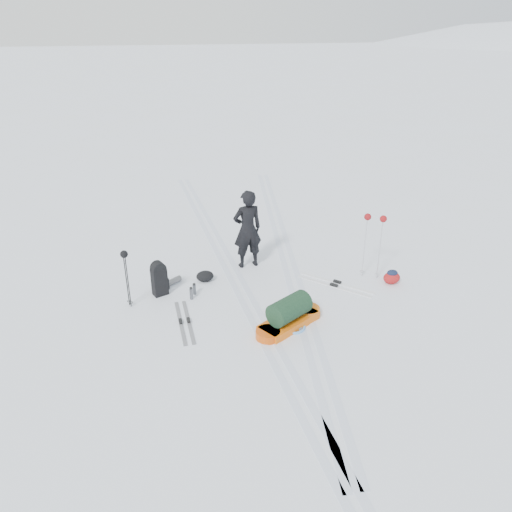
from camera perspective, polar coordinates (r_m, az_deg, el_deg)
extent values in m
plane|color=white|center=(10.64, -0.95, -5.21)|extent=(200.00, 200.00, 0.00)
ellipsoid|color=white|center=(157.13, 26.21, -7.92)|extent=(256.00, 192.00, 160.00)
cube|color=silver|center=(10.62, -1.59, -5.27)|extent=(1.40, 17.97, 0.01)
cube|color=silver|center=(10.66, -0.32, -5.13)|extent=(1.40, 17.97, 0.01)
cube|color=silver|center=(12.62, 2.96, 0.04)|extent=(2.09, 13.88, 0.01)
cube|color=silver|center=(12.68, 4.01, 0.14)|extent=(2.09, 13.88, 0.01)
imported|color=black|center=(11.72, -0.99, 3.07)|extent=(0.76, 0.56, 1.91)
cube|color=orange|center=(9.85, 3.77, -7.56)|extent=(1.36, 1.13, 0.16)
cylinder|color=orange|center=(10.23, 5.99, -6.27)|extent=(0.65, 0.65, 0.16)
cylinder|color=#CA490B|center=(9.49, 1.37, -8.94)|extent=(0.65, 0.65, 0.16)
cylinder|color=black|center=(9.68, 3.83, -6.01)|extent=(0.97, 0.85, 0.47)
cube|color=black|center=(10.95, -10.97, -2.91)|extent=(0.37, 0.32, 0.62)
cylinder|color=black|center=(10.80, -11.11, -1.40)|extent=(0.36, 0.31, 0.30)
cube|color=black|center=(11.06, -10.22, -3.06)|extent=(0.12, 0.17, 0.26)
cylinder|color=slate|center=(11.42, -9.60, -2.92)|extent=(0.47, 0.40, 0.13)
cylinder|color=black|center=(10.57, -14.59, -2.69)|extent=(0.02, 0.02, 1.18)
cylinder|color=black|center=(10.51, -14.41, -2.85)|extent=(0.02, 0.02, 1.18)
torus|color=black|center=(10.81, -14.30, -5.00)|extent=(0.10, 0.10, 0.01)
torus|color=black|center=(10.75, -14.12, -5.18)|extent=(0.10, 0.10, 0.01)
sphere|color=black|center=(10.27, -14.85, 0.20)|extent=(0.16, 0.16, 0.16)
cylinder|color=silver|center=(11.59, 12.29, 0.94)|extent=(0.03, 0.03, 1.45)
cylinder|color=silver|center=(11.56, 13.95, 0.69)|extent=(0.03, 0.03, 1.45)
torus|color=#9D9FA4|center=(11.86, 12.02, -1.75)|extent=(0.14, 0.14, 0.01)
torus|color=#B1B4B9|center=(11.82, 13.63, -2.01)|extent=(0.14, 0.14, 0.01)
sphere|color=maroon|center=(11.30, 12.65, 4.39)|extent=(0.16, 0.16, 0.16)
sphere|color=maroon|center=(11.27, 14.35, 4.13)|extent=(0.16, 0.16, 0.16)
cube|color=gray|center=(10.07, -7.71, -7.42)|extent=(0.14, 1.59, 0.01)
cube|color=gray|center=(10.06, -8.61, -7.53)|extent=(0.14, 1.59, 0.01)
cube|color=black|center=(10.06, -7.72, -7.28)|extent=(0.07, 0.16, 0.04)
cube|color=black|center=(10.05, -8.62, -7.39)|extent=(0.07, 0.16, 0.04)
cube|color=silver|center=(11.33, 8.88, -3.44)|extent=(1.34, 1.34, 0.02)
cube|color=white|center=(11.48, 9.26, -3.06)|extent=(1.34, 1.34, 0.02)
cube|color=black|center=(11.31, 8.89, -3.29)|extent=(0.18, 0.18, 0.05)
cube|color=black|center=(11.46, 9.27, -2.92)|extent=(0.18, 0.18, 0.05)
torus|color=#62A8EF|center=(9.82, 4.23, -8.05)|extent=(0.51, 0.51, 0.05)
torus|color=#59A1D8|center=(9.85, 4.28, -7.85)|extent=(0.40, 0.40, 0.04)
ellipsoid|color=maroon|center=(11.68, 15.25, -2.42)|extent=(0.44, 0.37, 0.28)
ellipsoid|color=black|center=(11.62, 15.32, -1.87)|extent=(0.29, 0.25, 0.14)
cylinder|color=#595B61|center=(10.76, -7.41, -4.32)|extent=(0.09, 0.09, 0.25)
cylinder|color=#4E5155|center=(10.94, -7.05, -3.81)|extent=(0.09, 0.09, 0.23)
cylinder|color=black|center=(10.69, -7.45, -3.66)|extent=(0.08, 0.08, 0.03)
cylinder|color=black|center=(10.87, -7.09, -3.21)|extent=(0.08, 0.08, 0.03)
ellipsoid|color=black|center=(11.43, -5.85, -2.31)|extent=(0.47, 0.41, 0.25)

